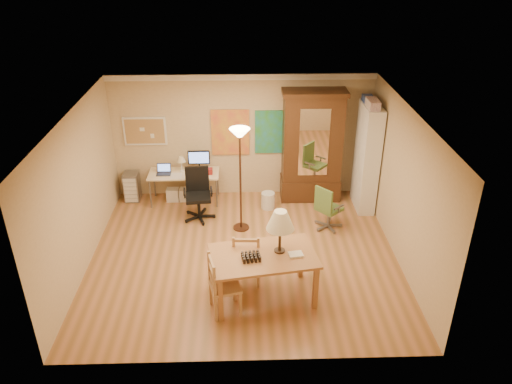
{
  "coord_description": "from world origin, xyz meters",
  "views": [
    {
      "loc": [
        -0.01,
        -7.5,
        5.22
      ],
      "look_at": [
        0.23,
        0.3,
        1.15
      ],
      "focal_mm": 35.0,
      "sensor_mm": 36.0,
      "label": 1
    }
  ],
  "objects_px": {
    "dining_table": "(269,245)",
    "armoire": "(311,153)",
    "computer_desk": "(186,183)",
    "office_chair_black": "(199,205)",
    "office_chair_green": "(327,217)",
    "bookshelf": "(367,158)"
  },
  "relations": [
    {
      "from": "armoire",
      "to": "bookshelf",
      "type": "relative_size",
      "value": 1.08
    },
    {
      "from": "office_chair_black",
      "to": "armoire",
      "type": "xyz_separation_m",
      "value": [
        2.37,
        0.83,
        0.77
      ]
    },
    {
      "from": "computer_desk",
      "to": "office_chair_black",
      "type": "distance_m",
      "value": 0.82
    },
    {
      "from": "dining_table",
      "to": "computer_desk",
      "type": "distance_m",
      "value": 3.69
    },
    {
      "from": "computer_desk",
      "to": "armoire",
      "type": "height_order",
      "value": "armoire"
    },
    {
      "from": "office_chair_black",
      "to": "bookshelf",
      "type": "bearing_deg",
      "value": 6.5
    },
    {
      "from": "computer_desk",
      "to": "office_chair_green",
      "type": "bearing_deg",
      "value": -23.27
    },
    {
      "from": "office_chair_green",
      "to": "bookshelf",
      "type": "distance_m",
      "value": 1.52
    },
    {
      "from": "office_chair_black",
      "to": "bookshelf",
      "type": "distance_m",
      "value": 3.57
    },
    {
      "from": "computer_desk",
      "to": "bookshelf",
      "type": "relative_size",
      "value": 0.67
    },
    {
      "from": "dining_table",
      "to": "computer_desk",
      "type": "bearing_deg",
      "value": 116.27
    },
    {
      "from": "office_chair_black",
      "to": "bookshelf",
      "type": "relative_size",
      "value": 0.48
    },
    {
      "from": "office_chair_black",
      "to": "bookshelf",
      "type": "height_order",
      "value": "bookshelf"
    },
    {
      "from": "armoire",
      "to": "computer_desk",
      "type": "bearing_deg",
      "value": -178.2
    },
    {
      "from": "armoire",
      "to": "bookshelf",
      "type": "height_order",
      "value": "armoire"
    },
    {
      "from": "dining_table",
      "to": "computer_desk",
      "type": "relative_size",
      "value": 1.18
    },
    {
      "from": "armoire",
      "to": "office_chair_black",
      "type": "bearing_deg",
      "value": -160.67
    },
    {
      "from": "dining_table",
      "to": "bookshelf",
      "type": "bearing_deg",
      "value": 53.55
    },
    {
      "from": "dining_table",
      "to": "armoire",
      "type": "relative_size",
      "value": 0.73
    },
    {
      "from": "office_chair_black",
      "to": "office_chair_green",
      "type": "height_order",
      "value": "office_chair_black"
    },
    {
      "from": "office_chair_green",
      "to": "office_chair_black",
      "type": "bearing_deg",
      "value": 169.16
    },
    {
      "from": "office_chair_green",
      "to": "armoire",
      "type": "xyz_separation_m",
      "value": [
        -0.19,
        1.32,
        0.81
      ]
    }
  ]
}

